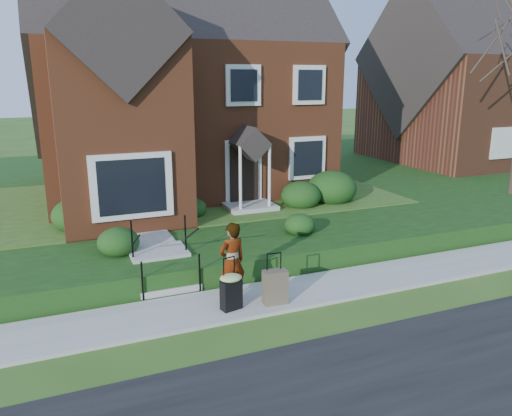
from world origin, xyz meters
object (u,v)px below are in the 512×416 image
suitcase_black (231,289)px  suitcase_olive (275,287)px  woman (232,262)px  front_steps (162,264)px

suitcase_black → suitcase_olive: bearing=-17.6°
woman → suitcase_black: (-0.18, -0.43, -0.44)m
suitcase_black → front_steps: bearing=102.4°
suitcase_black → suitcase_olive: (0.98, -0.09, -0.07)m
front_steps → suitcase_olive: (1.98, -2.24, -0.02)m
front_steps → woman: bearing=-55.6°
front_steps → suitcase_olive: front_steps is taller
front_steps → suitcase_olive: 2.99m
woman → suitcase_olive: size_ratio=1.57×
front_steps → suitcase_black: 2.38m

